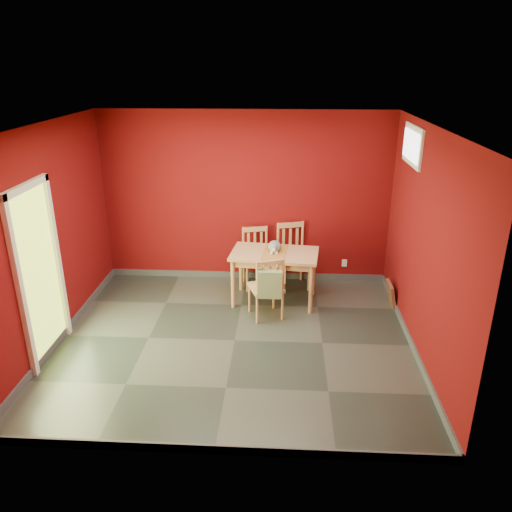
# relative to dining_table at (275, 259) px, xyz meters

# --- Properties ---
(ground) EXTENTS (4.50, 4.50, 0.00)m
(ground) POSITION_rel_dining_table_xyz_m (-0.48, -1.17, -0.68)
(ground) COLOR #2D342D
(ground) RESTS_ON ground
(room_shell) EXTENTS (4.50, 4.50, 4.50)m
(room_shell) POSITION_rel_dining_table_xyz_m (-0.48, -1.17, -0.63)
(room_shell) COLOR #5D090A
(room_shell) RESTS_ON ground
(doorway) EXTENTS (0.06, 1.01, 2.13)m
(doorway) POSITION_rel_dining_table_xyz_m (-2.71, -1.57, 0.44)
(doorway) COLOR #B7D838
(doorway) RESTS_ON ground
(window) EXTENTS (0.05, 0.90, 0.50)m
(window) POSITION_rel_dining_table_xyz_m (1.75, -0.17, 1.67)
(window) COLOR white
(window) RESTS_ON room_shell
(outlet_plate) EXTENTS (0.08, 0.02, 0.12)m
(outlet_plate) POSITION_rel_dining_table_xyz_m (1.12, 0.82, -0.38)
(outlet_plate) COLOR silver
(outlet_plate) RESTS_ON room_shell
(dining_table) EXTENTS (1.31, 0.85, 0.78)m
(dining_table) POSITION_rel_dining_table_xyz_m (0.00, 0.00, 0.00)
(dining_table) COLOR tan
(dining_table) RESTS_ON ground
(table_runner) EXTENTS (0.40, 0.72, 0.35)m
(table_runner) POSITION_rel_dining_table_xyz_m (-0.00, -0.11, 0.04)
(table_runner) COLOR #AE6D2D
(table_runner) RESTS_ON dining_table
(chair_far_left) EXTENTS (0.52, 0.52, 0.93)m
(chair_far_left) POSITION_rel_dining_table_xyz_m (-0.29, 0.56, -0.20)
(chair_far_left) COLOR tan
(chair_far_left) RESTS_ON ground
(chair_far_right) EXTENTS (0.58, 0.58, 1.01)m
(chair_far_right) POSITION_rel_dining_table_xyz_m (0.27, 0.58, -0.17)
(chair_far_right) COLOR tan
(chair_far_right) RESTS_ON ground
(chair_near) EXTENTS (0.55, 0.55, 0.91)m
(chair_near) POSITION_rel_dining_table_xyz_m (-0.09, -0.51, -0.21)
(chair_near) COLOR tan
(chair_near) RESTS_ON ground
(tote_bag) EXTENTS (0.32, 0.19, 0.45)m
(tote_bag) POSITION_rel_dining_table_xyz_m (-0.04, -0.72, -0.08)
(tote_bag) COLOR #718454
(tote_bag) RESTS_ON chair_near
(cat) EXTENTS (0.29, 0.42, 0.19)m
(cat) POSITION_rel_dining_table_xyz_m (-0.00, 0.07, 0.19)
(cat) COLOR slate
(cat) RESTS_ON table_runner
(picture_frame) EXTENTS (0.13, 0.37, 0.36)m
(picture_frame) POSITION_rel_dining_table_xyz_m (1.71, -0.07, -0.50)
(picture_frame) COLOR brown
(picture_frame) RESTS_ON ground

